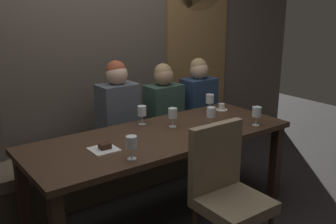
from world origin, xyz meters
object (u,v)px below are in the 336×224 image
diner_bearded (164,101)px  diner_far_end (198,94)px  banquette_bench (120,164)px  chair_near_side (226,187)px  wine_glass_center_back (257,113)px  wine_glass_far_left (142,112)px  wine_glass_near_right (210,100)px  wine_glass_end_right (173,114)px  dining_table (162,144)px  espresso_cup (221,107)px  diner_redhead (118,105)px  wine_glass_near_left (211,113)px  dessert_plate (104,148)px  wine_glass_far_right (131,143)px

diner_bearded → diner_far_end: size_ratio=0.98×
banquette_bench → chair_near_side: size_ratio=2.55×
wine_glass_center_back → wine_glass_far_left: same height
wine_glass_near_right → wine_glass_end_right: size_ratio=1.00×
dining_table → diner_far_end: bearing=34.9°
espresso_cup → wine_glass_near_right: bearing=156.3°
diner_redhead → diner_bearded: diner_redhead is taller
banquette_bench → wine_glass_end_right: (0.18, -0.61, 0.62)m
diner_bearded → wine_glass_center_back: size_ratio=4.39×
wine_glass_near_left → dessert_plate: bearing=177.6°
wine_glass_near_left → wine_glass_end_right: 0.33m
wine_glass_far_right → wine_glass_near_left: bearing=13.2°
banquette_bench → dessert_plate: bearing=-126.0°
banquette_bench → wine_glass_end_right: 0.89m
chair_near_side → wine_glass_end_right: (0.16, 0.81, 0.29)m
diner_bearded → wine_glass_center_back: diner_bearded is taller
espresso_cup → chair_near_side: bearing=-132.3°
banquette_bench → wine_glass_far_right: 1.26m
diner_far_end → wine_glass_center_back: bearing=-101.4°
wine_glass_near_left → chair_near_side: bearing=-124.5°
diner_redhead → dessert_plate: diner_redhead is taller
diner_redhead → wine_glass_far_left: (0.02, -0.38, 0.02)m
wine_glass_far_right → wine_glass_near_right: bearing=24.9°
wine_glass_near_left → dessert_plate: (-1.00, 0.04, -0.10)m
wine_glass_end_right → diner_far_end: bearing=36.6°
wine_glass_far_left → espresso_cup: (0.87, -0.08, -0.09)m
wine_glass_near_left → espresso_cup: size_ratio=1.37×
banquette_bench → wine_glass_far_right: size_ratio=15.24×
diner_redhead → espresso_cup: (0.89, -0.47, -0.06)m
diner_redhead → wine_glass_near_left: (0.47, -0.77, 0.02)m
banquette_bench → dessert_plate: dessert_plate is taller
wine_glass_end_right → espresso_cup: (0.70, 0.13, -0.09)m
chair_near_side → espresso_cup: bearing=47.7°
wine_glass_near_left → wine_glass_center_back: 0.39m
diner_bearded → dessert_plate: diner_bearded is taller
wine_glass_center_back → wine_glass_near_right: 0.57m
diner_redhead → wine_glass_near_left: 0.90m
wine_glass_far_right → banquette_bench: bearing=65.2°
diner_redhead → wine_glass_far_right: diner_redhead is taller
dessert_plate → wine_glass_far_left: bearing=32.2°
wine_glass_far_left → chair_near_side: bearing=-89.5°
diner_far_end → wine_glass_end_right: diner_far_end is taller
diner_redhead → diner_bearded: size_ratio=1.11×
dining_table → banquette_bench: bearing=90.0°
wine_glass_center_back → dining_table: bearing=159.1°
diner_bearded → espresso_cup: diner_bearded is taller
wine_glass_far_right → wine_glass_near_left: 0.95m
dining_table → wine_glass_near_left: bearing=-9.9°
banquette_bench → wine_glass_near_right: (0.77, -0.43, 0.62)m
diner_bearded → dining_table: bearing=-127.0°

